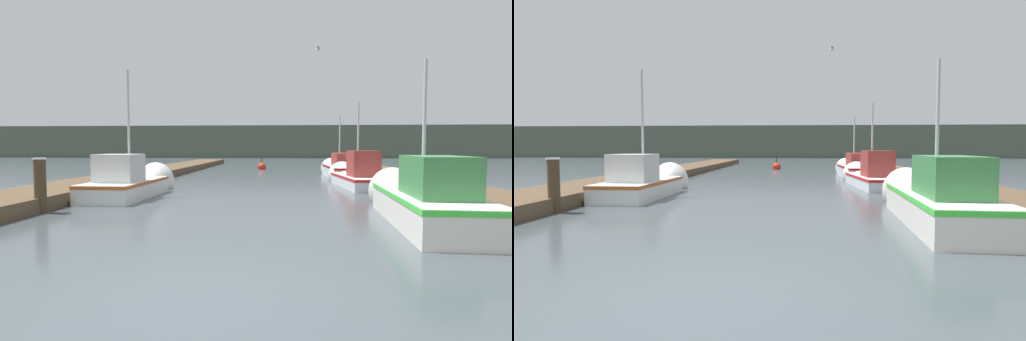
# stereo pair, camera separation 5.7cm
# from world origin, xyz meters

# --- Properties ---
(ground_plane) EXTENTS (200.00, 200.00, 0.00)m
(ground_plane) POSITION_xyz_m (0.00, 0.00, 0.00)
(ground_plane) COLOR #424C51
(dock_left) EXTENTS (2.55, 40.00, 0.39)m
(dock_left) POSITION_xyz_m (-6.44, 16.00, 0.19)
(dock_left) COLOR brown
(dock_left) RESTS_ON ground_plane
(dock_right) EXTENTS (2.55, 40.00, 0.39)m
(dock_right) POSITION_xyz_m (6.44, 16.00, 0.19)
(dock_right) COLOR brown
(dock_right) RESTS_ON ground_plane
(distant_shore_ridge) EXTENTS (120.00, 16.00, 4.78)m
(distant_shore_ridge) POSITION_xyz_m (0.00, 62.10, 2.39)
(distant_shore_ridge) COLOR #4C5647
(distant_shore_ridge) RESTS_ON ground_plane
(fishing_boat_0) EXTENTS (1.81, 6.05, 4.01)m
(fishing_boat_0) POSITION_xyz_m (4.12, 5.13, 0.50)
(fishing_boat_0) COLOR silver
(fishing_boat_0) RESTS_ON ground_plane
(fishing_boat_1) EXTENTS (1.69, 4.98, 4.73)m
(fishing_boat_1) POSITION_xyz_m (-4.24, 9.10, 0.44)
(fishing_boat_1) COLOR silver
(fishing_boat_1) RESTS_ON ground_plane
(fishing_boat_2) EXTENTS (1.92, 5.44, 4.01)m
(fishing_boat_2) POSITION_xyz_m (4.06, 13.23, 0.41)
(fishing_boat_2) COLOR silver
(fishing_boat_2) RESTS_ON ground_plane
(fishing_boat_3) EXTENTS (1.52, 6.20, 3.68)m
(fishing_boat_3) POSITION_xyz_m (4.02, 18.23, 0.45)
(fishing_boat_3) COLOR silver
(fishing_boat_3) RESTS_ON ground_plane
(mooring_piling_0) EXTENTS (0.33, 0.33, 1.41)m
(mooring_piling_0) POSITION_xyz_m (-5.22, 5.37, 0.71)
(mooring_piling_0) COLOR #473523
(mooring_piling_0) RESTS_ON ground_plane
(mooring_piling_1) EXTENTS (0.23, 0.23, 1.19)m
(mooring_piling_1) POSITION_xyz_m (5.22, 10.02, 0.60)
(mooring_piling_1) COLOR #473523
(mooring_piling_1) RESTS_ON ground_plane
(mooring_piling_2) EXTENTS (0.30, 0.30, 1.17)m
(mooring_piling_2) POSITION_xyz_m (5.05, 21.01, 0.59)
(mooring_piling_2) COLOR #473523
(mooring_piling_2) RESTS_ON ground_plane
(mooring_piling_3) EXTENTS (0.32, 0.32, 1.02)m
(mooring_piling_3) POSITION_xyz_m (5.27, 6.03, 0.52)
(mooring_piling_3) COLOR #473523
(mooring_piling_3) RESTS_ON ground_plane
(channel_buoy) EXTENTS (0.63, 0.63, 1.13)m
(channel_buoy) POSITION_xyz_m (-0.69, 25.31, 0.18)
(channel_buoy) COLOR red
(channel_buoy) RESTS_ON ground_plane
(seagull_lead) EXTENTS (0.30, 0.56, 0.12)m
(seagull_lead) POSITION_xyz_m (2.34, 12.24, 5.63)
(seagull_lead) COLOR white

